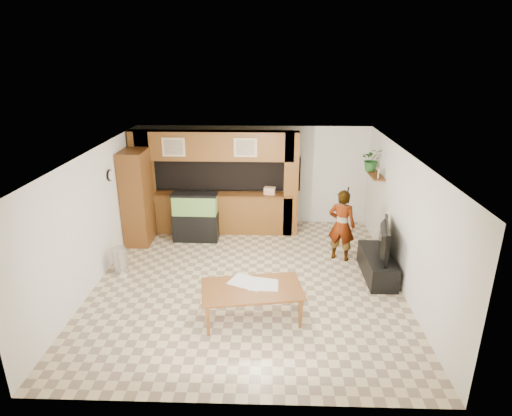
{
  "coord_description": "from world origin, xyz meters",
  "views": [
    {
      "loc": [
        0.42,
        -7.64,
        4.35
      ],
      "look_at": [
        0.15,
        0.6,
        1.34
      ],
      "focal_mm": 30.0,
      "sensor_mm": 36.0,
      "label": 1
    }
  ],
  "objects_px": {
    "television": "(380,239)",
    "dining_table": "(252,304)",
    "person": "(342,225)",
    "aquarium": "(195,217)",
    "pantry_cabinet": "(137,197)"
  },
  "relations": [
    {
      "from": "aquarium",
      "to": "television",
      "type": "xyz_separation_m",
      "value": [
        4.01,
        -1.68,
        0.23
      ]
    },
    {
      "from": "person",
      "to": "television",
      "type": "bearing_deg",
      "value": 152.27
    },
    {
      "from": "aquarium",
      "to": "person",
      "type": "bearing_deg",
      "value": -14.22
    },
    {
      "from": "person",
      "to": "dining_table",
      "type": "height_order",
      "value": "person"
    },
    {
      "from": "television",
      "to": "dining_table",
      "type": "relative_size",
      "value": 0.7
    },
    {
      "from": "pantry_cabinet",
      "to": "person",
      "type": "relative_size",
      "value": 1.39
    },
    {
      "from": "television",
      "to": "person",
      "type": "distance_m",
      "value": 1.0
    },
    {
      "from": "television",
      "to": "person",
      "type": "height_order",
      "value": "person"
    },
    {
      "from": "television",
      "to": "person",
      "type": "bearing_deg",
      "value": 51.62
    },
    {
      "from": "pantry_cabinet",
      "to": "aquarium",
      "type": "height_order",
      "value": "pantry_cabinet"
    },
    {
      "from": "television",
      "to": "dining_table",
      "type": "height_order",
      "value": "television"
    },
    {
      "from": "pantry_cabinet",
      "to": "dining_table",
      "type": "bearing_deg",
      "value": -48.21
    },
    {
      "from": "pantry_cabinet",
      "to": "person",
      "type": "bearing_deg",
      "value": -9.86
    },
    {
      "from": "aquarium",
      "to": "dining_table",
      "type": "relative_size",
      "value": 0.71
    },
    {
      "from": "pantry_cabinet",
      "to": "person",
      "type": "xyz_separation_m",
      "value": [
        4.71,
        -0.82,
        -0.32
      ]
    }
  ]
}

